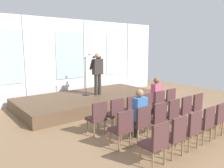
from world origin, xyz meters
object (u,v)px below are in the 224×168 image
at_px(audience_r0_c4, 155,95).
at_px(chair_r1_c4, 183,109).
at_px(chair_r0_c5, 168,100).
at_px(chair_r1_c2, 156,117).
at_px(chair_r2_c2, 191,128).
at_px(chair_r0_c0, 97,116).
at_px(mic_stand, 86,87).
at_px(chair_r1_c1, 140,121).
at_px(audience_r1_c1, 138,112).
at_px(chair_r2_c0, 156,141).
at_px(speaker, 97,71).
at_px(chair_r2_c3, 204,122).
at_px(chair_r0_c3, 144,105).
at_px(chair_r2_c1, 174,134).
at_px(chair_r0_c4, 157,102).
at_px(chair_r1_c0, 122,127).
at_px(chair_r0_c2, 130,108).
at_px(chair_r2_c4, 217,117).
at_px(chair_r1_c5, 194,106).
at_px(chair_r0_c1, 115,112).
at_px(chair_r1_c3, 171,113).

bearing_deg(audience_r0_c4, chair_r1_c4, -90.00).
relative_size(chair_r0_c5, chair_r1_c2, 1.00).
relative_size(chair_r0_c5, chair_r2_c2, 1.00).
xyz_separation_m(chair_r1_c4, chair_r2_c2, (-1.22, -1.04, 0.00)).
relative_size(chair_r0_c0, chair_r2_c2, 1.00).
distance_m(mic_stand, chair_r0_c0, 3.24).
distance_m(chair_r1_c1, audience_r1_c1, 0.23).
relative_size(audience_r0_c4, chair_r2_c0, 1.47).
xyz_separation_m(chair_r1_c4, chair_r2_c0, (-2.45, -1.04, 0.00)).
bearing_deg(speaker, chair_r2_c3, -89.99).
height_order(chair_r0_c0, chair_r1_c2, same).
height_order(mic_stand, chair_r1_c2, mic_stand).
xyz_separation_m(chair_r0_c3, audience_r1_c1, (-1.22, -0.96, 0.22)).
distance_m(speaker, chair_r1_c4, 3.87).
xyz_separation_m(chair_r2_c1, chair_r2_c2, (0.61, 0.00, 0.00)).
relative_size(mic_stand, chair_r2_c2, 1.65).
distance_m(chair_r0_c4, chair_r1_c0, 2.66).
xyz_separation_m(chair_r0_c5, chair_r2_c1, (-2.45, -2.07, 0.00)).
bearing_deg(chair_r0_c5, chair_r2_c3, -120.55).
bearing_deg(chair_r0_c2, chair_r1_c1, -120.55).
xyz_separation_m(chair_r1_c1, chair_r2_c4, (1.84, -1.04, 0.00)).
height_order(chair_r0_c2, chair_r0_c3, same).
xyz_separation_m(chair_r0_c2, chair_r1_c2, (0.00, -1.04, 0.00)).
distance_m(chair_r0_c0, chair_r0_c5, 3.06).
bearing_deg(audience_r0_c4, chair_r2_c0, -138.68).
distance_m(speaker, chair_r2_c3, 4.83).
height_order(chair_r1_c2, chair_r2_c3, same).
relative_size(chair_r1_c5, chair_r2_c4, 1.00).
relative_size(mic_stand, chair_r0_c1, 1.65).
height_order(chair_r0_c4, chair_r1_c5, same).
bearing_deg(chair_r2_c3, chair_r1_c1, 139.73).
bearing_deg(chair_r1_c5, chair_r0_c3, 139.73).
distance_m(chair_r0_c3, chair_r2_c1, 2.41).
bearing_deg(chair_r2_c2, chair_r1_c3, 59.45).
relative_size(mic_stand, audience_r1_c1, 1.14).
height_order(mic_stand, chair_r0_c3, mic_stand).
relative_size(mic_stand, chair_r2_c0, 1.65).
relative_size(chair_r0_c4, audience_r1_c1, 0.69).
height_order(audience_r0_c4, audience_r1_c1, audience_r0_c4).
relative_size(chair_r0_c2, chair_r2_c0, 1.00).
relative_size(chair_r2_c1, chair_r2_c3, 1.00).
relative_size(chair_r1_c2, chair_r1_c3, 1.00).
distance_m(chair_r1_c5, chair_r2_c0, 3.23).
height_order(audience_r1_c1, chair_r1_c5, audience_r1_c1).
relative_size(speaker, chair_r1_c3, 1.84).
relative_size(chair_r1_c2, chair_r1_c5, 1.00).
relative_size(chair_r1_c1, chair_r2_c3, 1.00).
bearing_deg(chair_r0_c2, chair_r1_c5, -29.46).
xyz_separation_m(chair_r0_c2, chair_r1_c4, (1.22, -1.04, 0.00)).
xyz_separation_m(chair_r0_c1, chair_r2_c0, (-0.61, -2.07, 0.00)).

